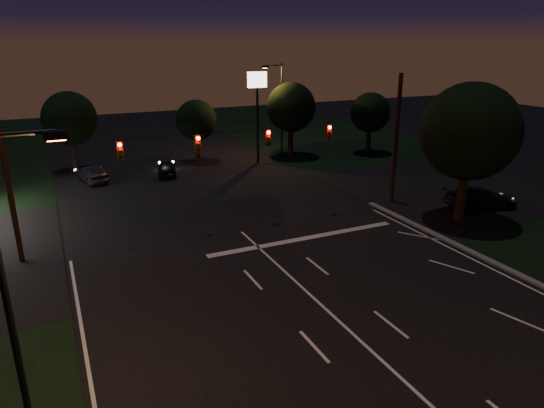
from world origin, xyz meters
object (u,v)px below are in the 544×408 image
tree_right_near (468,133)px  car_cross (481,198)px  car_oncoming_b (91,174)px  car_oncoming_a (167,168)px  utility_pole_right (391,201)px

tree_right_near → car_cross: bearing=17.3°
car_oncoming_b → car_cross: car_cross is taller
car_oncoming_a → car_oncoming_b: size_ratio=0.94×
car_cross → utility_pole_right: bearing=62.4°
car_oncoming_a → car_oncoming_b: 6.11m
car_oncoming_b → car_cross: bearing=127.3°
car_oncoming_a → car_cross: bearing=146.8°
tree_right_near → car_oncoming_a: 24.30m
tree_right_near → car_cross: tree_right_near is taller
car_oncoming_a → car_cross: (17.60, -17.86, 0.09)m
car_cross → tree_right_near: bearing=119.8°
car_oncoming_a → car_oncoming_b: bearing=7.0°
car_oncoming_a → tree_right_near: bearing=139.9°
utility_pole_right → tree_right_near: bearing=-72.5°
utility_pole_right → car_oncoming_a: bearing=132.9°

